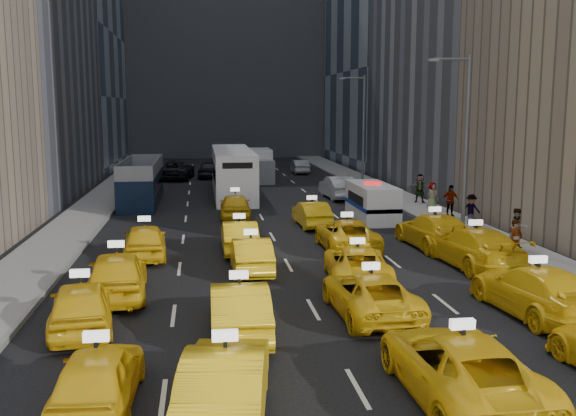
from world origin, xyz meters
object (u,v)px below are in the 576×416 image
at_px(taxi_0, 98,377).
at_px(box_truck, 260,166).
at_px(pedestrian_0, 516,241).
at_px(double_decker, 142,182).
at_px(city_bus, 233,173).
at_px(nypd_van, 372,203).
at_px(taxi_1, 226,381).
at_px(taxi_2, 461,366).

height_order(taxi_0, box_truck, box_truck).
bearing_deg(pedestrian_0, taxi_0, -166.04).
bearing_deg(double_decker, city_bus, 18.51).
height_order(city_bus, box_truck, city_bus).
bearing_deg(nypd_van, box_truck, 103.64).
distance_m(nypd_van, pedestrian_0, 12.01).
bearing_deg(taxi_1, pedestrian_0, -129.40).
bearing_deg(taxi_2, taxi_0, -5.23).
distance_m(taxi_0, taxi_1, 2.86).
bearing_deg(taxi_1, city_bus, -85.42).
bearing_deg(nypd_van, city_bus, 123.87).
bearing_deg(taxi_2, nypd_van, -101.16).
bearing_deg(double_decker, taxi_1, -89.81).
distance_m(taxi_0, pedestrian_0, 18.52).
height_order(taxi_0, city_bus, city_bus).
bearing_deg(double_decker, pedestrian_0, -57.97).
height_order(taxi_2, nypd_van, nypd_van).
bearing_deg(nypd_van, double_decker, 149.57).
relative_size(taxi_1, double_decker, 0.46).
relative_size(city_bus, pedestrian_0, 7.38).
distance_m(taxi_0, box_truck, 43.88).
bearing_deg(box_truck, nypd_van, -72.18).
bearing_deg(box_truck, pedestrian_0, -71.65).
relative_size(nypd_van, pedestrian_0, 2.90).
bearing_deg(taxi_0, box_truck, -98.00).
relative_size(taxi_0, pedestrian_0, 2.28).
distance_m(city_bus, box_truck, 9.65).
height_order(taxi_0, pedestrian_0, pedestrian_0).
relative_size(nypd_van, box_truck, 0.84).
distance_m(city_bus, pedestrian_0, 25.57).
bearing_deg(city_bus, taxi_2, -81.42).
height_order(box_truck, pedestrian_0, box_truck).
distance_m(taxi_1, taxi_2, 5.29).
xyz_separation_m(taxi_0, city_bus, (4.64, 34.02, 1.00)).
relative_size(taxi_1, box_truck, 0.76).
distance_m(box_truck, pedestrian_0, 33.41).
relative_size(taxi_0, nypd_van, 0.79).
relative_size(taxi_1, city_bus, 0.36).
distance_m(double_decker, pedestrian_0, 26.28).
distance_m(taxi_2, nypd_van, 23.33).
bearing_deg(nypd_van, pedestrian_0, -74.88).
distance_m(nypd_van, city_bus, 13.92).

